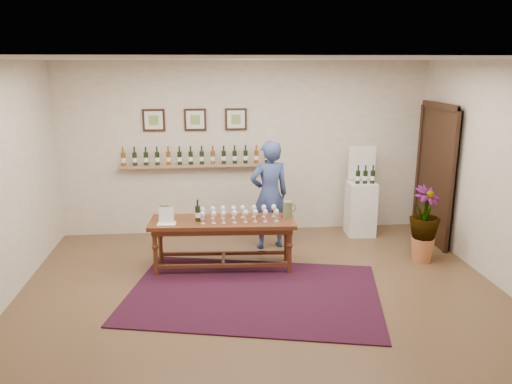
{
  "coord_description": "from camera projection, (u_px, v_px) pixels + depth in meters",
  "views": [
    {
      "loc": [
        -0.66,
        -5.55,
        2.75
      ],
      "look_at": [
        0.0,
        0.8,
        1.1
      ],
      "focal_mm": 35.0,
      "sensor_mm": 36.0,
      "label": 1
    }
  ],
  "objects": [
    {
      "name": "room_shell",
      "position": [
        383.0,
        170.0,
        7.82
      ],
      "size": [
        6.0,
        6.0,
        6.0
      ],
      "color": "silver",
      "rests_on": "ground"
    },
    {
      "name": "person",
      "position": [
        269.0,
        195.0,
        7.5
      ],
      "size": [
        0.67,
        0.51,
        1.66
      ],
      "primitive_type": "imported",
      "rotation": [
        0.0,
        0.0,
        3.35
      ],
      "color": "navy",
      "rests_on": "ground"
    },
    {
      "name": "table_glasses",
      "position": [
        239.0,
        214.0,
        6.73
      ],
      "size": [
        1.3,
        0.32,
        0.18
      ],
      "primitive_type": null,
      "rotation": [
        0.0,
        0.0,
        0.02
      ],
      "color": "white",
      "rests_on": "tasting_table"
    },
    {
      "name": "pitcher_left",
      "position": [
        165.0,
        212.0,
        6.76
      ],
      "size": [
        0.16,
        0.16,
        0.21
      ],
      "primitive_type": null,
      "rotation": [
        0.0,
        0.0,
        -0.19
      ],
      "color": "#616D43",
      "rests_on": "tasting_table"
    },
    {
      "name": "ground",
      "position": [
        263.0,
        295.0,
        6.1
      ],
      "size": [
        6.0,
        6.0,
        0.0
      ],
      "primitive_type": "plane",
      "color": "brown",
      "rests_on": "ground"
    },
    {
      "name": "potted_plant",
      "position": [
        424.0,
        224.0,
        7.03
      ],
      "size": [
        0.67,
        0.67,
        0.94
      ],
      "rotation": [
        0.0,
        0.0,
        0.45
      ],
      "color": "#B7693D",
      "rests_on": "ground"
    },
    {
      "name": "info_sign",
      "position": [
        362.0,
        163.0,
        8.11
      ],
      "size": [
        0.44,
        0.04,
        0.61
      ],
      "primitive_type": "cube",
      "rotation": [
        0.0,
        0.0,
        -0.04
      ],
      "color": "silver",
      "rests_on": "display_pedestal"
    },
    {
      "name": "table_bottles",
      "position": [
        198.0,
        208.0,
        6.7
      ],
      "size": [
        0.31,
        0.18,
        0.33
      ],
      "primitive_type": null,
      "rotation": [
        0.0,
        0.0,
        -0.02
      ],
      "color": "black",
      "rests_on": "tasting_table"
    },
    {
      "name": "display_pedestal",
      "position": [
        360.0,
        209.0,
        8.18
      ],
      "size": [
        0.46,
        0.46,
        0.88
      ],
      "primitive_type": "cube",
      "rotation": [
        0.0,
        0.0,
        -0.04
      ],
      "color": "white",
      "rests_on": "ground"
    },
    {
      "name": "menu_card",
      "position": [
        166.0,
        215.0,
        6.58
      ],
      "size": [
        0.25,
        0.19,
        0.22
      ],
      "primitive_type": "cube",
      "rotation": [
        0.0,
        0.0,
        -0.05
      ],
      "color": "silver",
      "rests_on": "tasting_table"
    },
    {
      "name": "rug",
      "position": [
        254.0,
        293.0,
        6.13
      ],
      "size": [
        3.42,
        2.66,
        0.02
      ],
      "primitive_type": "cube",
      "rotation": [
        0.0,
        0.0,
        -0.23
      ],
      "color": "#4B0D13",
      "rests_on": "ground"
    },
    {
      "name": "pitcher_right",
      "position": [
        288.0,
        210.0,
        6.83
      ],
      "size": [
        0.17,
        0.17,
        0.23
      ],
      "primitive_type": null,
      "rotation": [
        0.0,
        0.0,
        -0.22
      ],
      "color": "#616D43",
      "rests_on": "tasting_table"
    },
    {
      "name": "tasting_table",
      "position": [
        223.0,
        227.0,
        6.77
      ],
      "size": [
        2.0,
        0.75,
        0.69
      ],
      "rotation": [
        0.0,
        0.0,
        -0.07
      ],
      "color": "#4E2213",
      "rests_on": "ground"
    },
    {
      "name": "pedestal_bottles",
      "position": [
        365.0,
        174.0,
        7.95
      ],
      "size": [
        0.32,
        0.1,
        0.32
      ],
      "primitive_type": null,
      "rotation": [
        0.0,
        0.0,
        -0.04
      ],
      "color": "black",
      "rests_on": "display_pedestal"
    }
  ]
}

